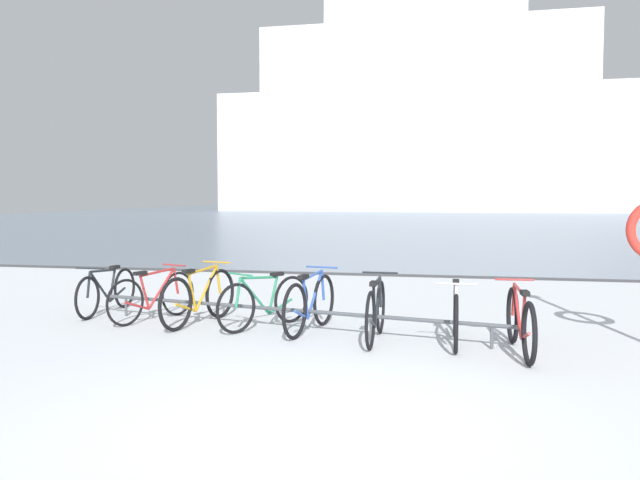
# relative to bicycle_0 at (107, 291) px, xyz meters

# --- Properties ---
(ground) EXTENTS (80.00, 132.00, 0.08)m
(ground) POSITION_rel_bicycle_0_xyz_m (4.13, 49.62, -0.38)
(ground) COLOR silver
(bike_rack) EXTENTS (5.84, 1.27, 0.31)m
(bike_rack) POSITION_rel_bicycle_0_xyz_m (3.01, -0.68, -0.07)
(bike_rack) COLOR #4C5156
(bike_rack) RESTS_ON ground
(bicycle_0) EXTENTS (0.46, 1.71, 0.75)m
(bicycle_0) POSITION_rel_bicycle_0_xyz_m (0.00, 0.00, 0.00)
(bicycle_0) COLOR black
(bicycle_0) RESTS_ON ground
(bicycle_1) EXTENTS (0.69, 1.56, 0.78)m
(bicycle_1) POSITION_rel_bicycle_0_xyz_m (0.94, -0.39, 0.01)
(bicycle_1) COLOR black
(bicycle_1) RESTS_ON ground
(bicycle_2) EXTENTS (0.55, 1.75, 0.84)m
(bicycle_2) POSITION_rel_bicycle_0_xyz_m (1.70, -0.51, 0.04)
(bicycle_2) COLOR black
(bicycle_2) RESTS_ON ground
(bicycle_3) EXTENTS (0.89, 1.48, 0.78)m
(bicycle_3) POSITION_rel_bicycle_0_xyz_m (2.67, -0.57, 0.01)
(bicycle_3) COLOR black
(bicycle_3) RESTS_ON ground
(bicycle_4) EXTENTS (0.48, 1.66, 0.83)m
(bicycle_4) POSITION_rel_bicycle_0_xyz_m (3.33, -0.70, 0.03)
(bicycle_4) COLOR black
(bicycle_4) RESTS_ON ground
(bicycle_5) EXTENTS (0.46, 1.65, 0.82)m
(bicycle_5) POSITION_rel_bicycle_0_xyz_m (4.25, -1.07, 0.03)
(bicycle_5) COLOR black
(bicycle_5) RESTS_ON ground
(bicycle_6) EXTENTS (0.46, 1.66, 0.80)m
(bicycle_6) POSITION_rel_bicycle_0_xyz_m (5.21, -1.04, 0.02)
(bicycle_6) COLOR black
(bicycle_6) RESTS_ON ground
(bicycle_7) EXTENTS (0.46, 1.78, 0.80)m
(bicycle_7) POSITION_rel_bicycle_0_xyz_m (5.94, -1.39, 0.02)
(bicycle_7) COLOR black
(bicycle_7) RESTS_ON ground
(ferry_ship) EXTENTS (46.01, 12.27, 28.72)m
(ferry_ship) POSITION_rel_bicycle_0_xyz_m (2.11, 64.70, 9.29)
(ferry_ship) COLOR white
(ferry_ship) RESTS_ON ground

